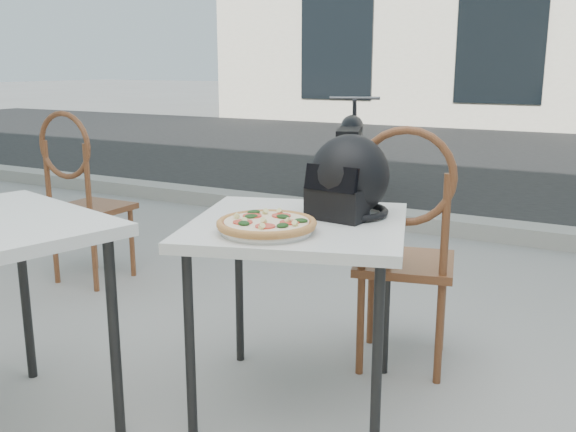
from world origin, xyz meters
The scene contains 9 objects.
street_asphalt centered at (0.00, 7.00, 0.00)m, with size 30.00×8.00×0.00m, color black.
curb centered at (0.00, 3.00, 0.06)m, with size 30.00×0.25×0.12m, color gray.
cafe_table_main centered at (-0.30, 0.31, 0.62)m, with size 0.90×0.90×0.68m.
plate centered at (-0.32, 0.12, 0.69)m, with size 0.34×0.34×0.02m.
pizza centered at (-0.32, 0.12, 0.72)m, with size 0.33×0.33×0.04m.
helmet centered at (-0.19, 0.47, 0.81)m, with size 0.31×0.32×0.29m.
cafe_chair_main centered at (-0.06, 0.74, 0.55)m, with size 0.46×0.46×0.99m.
cafe_chair_side centered at (-1.97, 0.91, 0.54)m, with size 0.37×0.37×0.97m.
motorcycle centered at (-1.55, 3.71, 0.40)m, with size 0.74×1.77×0.91m.
Camera 1 is at (0.68, -1.58, 1.20)m, focal length 40.00 mm.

